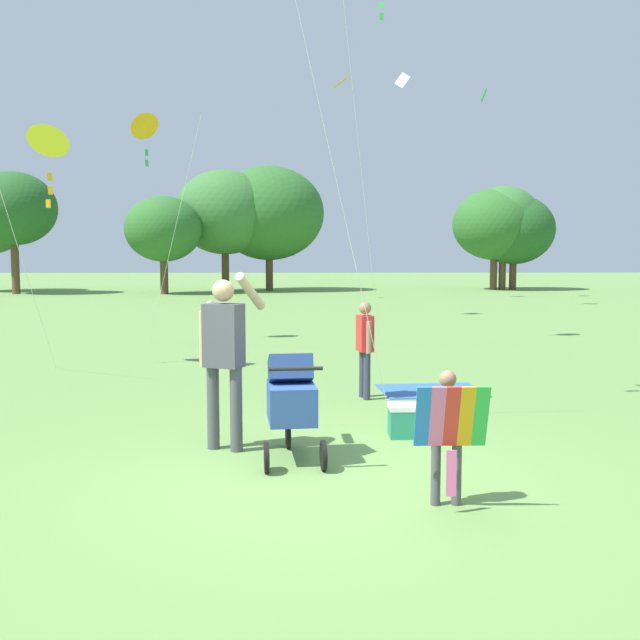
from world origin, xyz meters
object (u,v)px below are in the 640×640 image
stroller (291,397)px  person_couple_left (365,342)px  person_sitting_far (211,327)px  cooler_box (409,420)px  person_adult_flyer (224,348)px  picnic_blanket (431,391)px  child_with_butterfly_kite (448,425)px  kite_green_novelty (145,128)px  kite_orange_delta (48,142)px

stroller → person_couple_left: 3.06m
person_sitting_far → cooler_box: bearing=-60.4°
person_adult_flyer → picnic_blanket: person_adult_flyer is taller
child_with_butterfly_kite → person_adult_flyer: person_adult_flyer is taller
stroller → picnic_blanket: bearing=60.4°
cooler_box → picnic_blanket: bearing=75.3°
person_sitting_far → kite_green_novelty: bearing=118.1°
stroller → kite_orange_delta: (-4.12, 5.50, 3.18)m
kite_orange_delta → cooler_box: kite_orange_delta is taller
child_with_butterfly_kite → kite_green_novelty: size_ratio=0.22×
stroller → kite_green_novelty: bearing=110.0°
kite_green_novelty → person_sitting_far: bearing=-61.9°
cooler_box → stroller: bearing=-146.1°
person_adult_flyer → person_sitting_far: 5.45m
child_with_butterfly_kite → person_sitting_far: bearing=111.4°
picnic_blanket → kite_orange_delta: bearing=160.8°
kite_green_novelty → person_couple_left: size_ratio=3.73×
stroller → person_sitting_far: (-1.51, 5.72, 0.07)m
person_adult_flyer → kite_orange_delta: kite_orange_delta is taller
person_adult_flyer → cooler_box: (1.94, 0.49, -0.86)m
person_adult_flyer → picnic_blanket: (2.61, 3.05, -1.03)m
child_with_butterfly_kite → stroller: 1.82m
kite_green_novelty → cooler_box: 10.37m
person_adult_flyer → person_couple_left: 3.03m
person_adult_flyer → stroller: size_ratio=1.63×
child_with_butterfly_kite → kite_orange_delta: bearing=128.2°
person_sitting_far → person_couple_left: bearing=-48.9°
stroller → kite_green_novelty: kite_green_novelty is taller
stroller → cooler_box: stroller is taller
stroller → person_couple_left: bearing=72.1°
person_sitting_far → cooler_box: person_sitting_far is taller
person_adult_flyer → child_with_butterfly_kite: bearing=-41.1°
child_with_butterfly_kite → cooler_box: (0.01, 2.17, -0.47)m
kite_orange_delta → kite_green_novelty: kite_green_novelty is taller
kite_green_novelty → person_adult_flyer: bearing=-73.3°
picnic_blanket → cooler_box: (-0.67, -2.55, 0.17)m
kite_green_novelty → person_sitting_far: (1.78, -3.33, -3.91)m
kite_orange_delta → kite_green_novelty: (0.84, 3.55, 0.81)m
child_with_butterfly_kite → picnic_blanket: 4.82m
child_with_butterfly_kite → kite_green_novelty: 11.99m
stroller → kite_orange_delta: size_ratio=0.27×
child_with_butterfly_kite → kite_orange_delta: 9.24m
person_adult_flyer → picnic_blanket: bearing=49.5°
person_adult_flyer → person_couple_left: (1.61, 2.56, -0.26)m
kite_orange_delta → cooler_box: size_ratio=9.08×
stroller → person_adult_flyer: bearing=152.5°
person_adult_flyer → kite_orange_delta: 6.78m
person_couple_left → cooler_box: person_couple_left is taller
stroller → kite_orange_delta: kite_orange_delta is taller
kite_orange_delta → person_sitting_far: kite_orange_delta is taller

